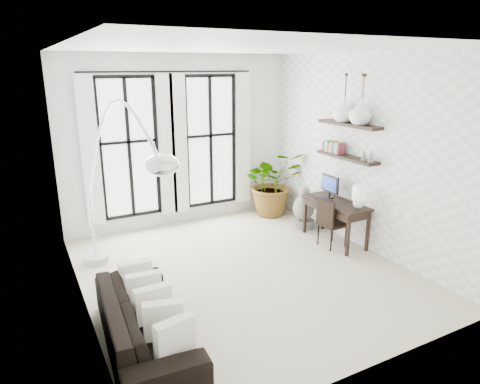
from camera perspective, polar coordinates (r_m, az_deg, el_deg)
floor at (r=6.56m, az=0.41°, el=-10.49°), size 5.00×5.00×0.00m
ceiling at (r=5.86m, az=0.48°, el=18.68°), size 5.00×5.00×0.00m
wall_left at (r=5.35m, az=-21.26°, el=0.45°), size 0.00×5.00×5.00m
wall_right at (r=7.33m, az=16.18°, el=5.00°), size 0.00×5.00×5.00m
wall_back at (r=8.25m, az=-7.90°, el=6.71°), size 4.50×0.00×4.50m
windows at (r=8.13m, az=-9.04°, el=6.23°), size 3.26×0.13×2.65m
wall_shelves at (r=7.42m, az=13.93°, el=6.30°), size 0.25×1.30×0.60m
sofa at (r=4.95m, az=-12.56°, el=-16.57°), size 0.97×2.15×0.61m
throw_pillows at (r=4.87m, az=-11.54°, el=-14.41°), size 0.40×1.52×0.40m
plant at (r=8.80m, az=4.38°, el=1.25°), size 1.35×1.21×1.35m
desk at (r=7.49m, az=12.92°, el=-1.65°), size 0.53×1.25×1.13m
desk_chair at (r=7.35m, az=11.83°, el=-3.69°), size 0.42×0.42×0.85m
arc_lamp at (r=5.49m, az=-16.23°, el=5.96°), size 0.77×2.78×2.61m
buddha at (r=8.24m, az=8.46°, el=-2.40°), size 0.44×0.44×0.80m
vase_a at (r=7.14m, az=15.78°, el=10.16°), size 0.37×0.37×0.38m
vase_b at (r=7.43m, az=13.64°, el=10.54°), size 0.37×0.37×0.38m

